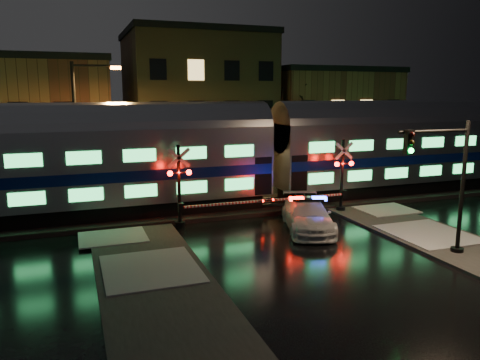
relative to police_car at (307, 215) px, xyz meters
name	(u,v)px	position (x,y,z in m)	size (l,w,h in m)	color
ground	(276,233)	(-1.62, 0.13, -0.75)	(120.00, 120.00, 0.00)	black
ballast	(241,207)	(-1.62, 5.13, -0.63)	(90.00, 4.20, 0.24)	black
sidewalk_left	(166,304)	(-8.12, -5.87, -0.69)	(4.00, 20.00, 0.12)	#2D2D2D
building_left	(18,120)	(-14.62, 22.13, 3.75)	(14.00, 10.00, 9.00)	brown
building_mid	(196,102)	(0.38, 22.63, 5.00)	(12.00, 11.00, 11.50)	brown
building_right	(323,117)	(13.38, 22.13, 3.50)	(12.00, 10.00, 8.50)	brown
train	(271,150)	(0.25, 5.12, 2.63)	(51.00, 3.12, 5.92)	black
police_car	(307,215)	(0.00, 0.00, 0.00)	(3.56, 5.54, 1.66)	silver
crossing_signal_right	(337,183)	(3.10, 2.43, 0.95)	(5.80, 0.66, 4.11)	black
crossing_signal_left	(187,194)	(-5.43, 2.43, 0.97)	(5.87, 0.66, 4.16)	black
traffic_light	(447,187)	(3.37, -5.28, 2.20)	(3.59, 0.67, 5.55)	black
streetlight	(81,124)	(-10.06, 9.13, 4.08)	(2.80, 0.29, 8.38)	black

